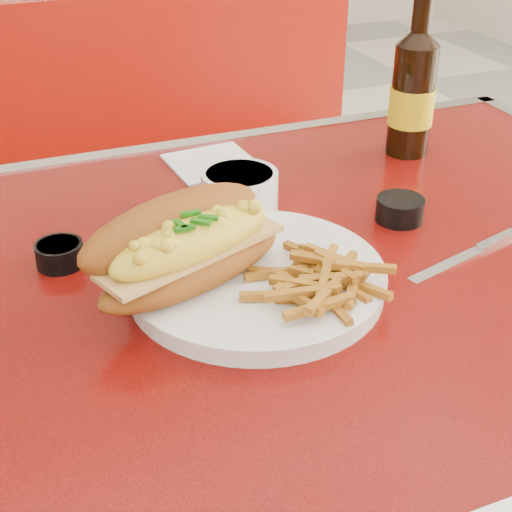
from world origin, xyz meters
name	(u,v)px	position (x,y,z in m)	size (l,w,h in m)	color
diner_table	(277,368)	(0.00, 0.00, 0.61)	(1.23, 0.83, 0.77)	red
booth_bench_far	(144,270)	(0.00, 0.81, 0.29)	(1.20, 0.51, 0.90)	#9E140A
dinner_plate	(256,278)	(-0.04, -0.04, 0.78)	(0.37, 0.37, 0.02)	white
mac_hoagie	(185,245)	(-0.12, -0.03, 0.83)	(0.26, 0.19, 0.10)	#955018
fries_pile	(313,278)	(0.00, -0.10, 0.81)	(0.12, 0.11, 0.03)	orange
fork	(248,298)	(-0.07, -0.08, 0.79)	(0.06, 0.16, 0.00)	silver
gravy_ramekin	(240,191)	(0.00, 0.14, 0.80)	(0.10, 0.10, 0.06)	white
sauce_cup_left	(60,253)	(-0.24, 0.09, 0.79)	(0.07, 0.07, 0.03)	black
sauce_cup_right	(400,208)	(0.19, 0.04, 0.79)	(0.08, 0.08, 0.03)	black
beer_bottle	(413,90)	(0.32, 0.23, 0.87)	(0.07, 0.07, 0.27)	black
knife	(475,251)	(0.23, -0.07, 0.77)	(0.19, 0.06, 0.01)	silver
paper_napkin	(212,163)	(0.02, 0.30, 0.77)	(0.13, 0.13, 0.00)	white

